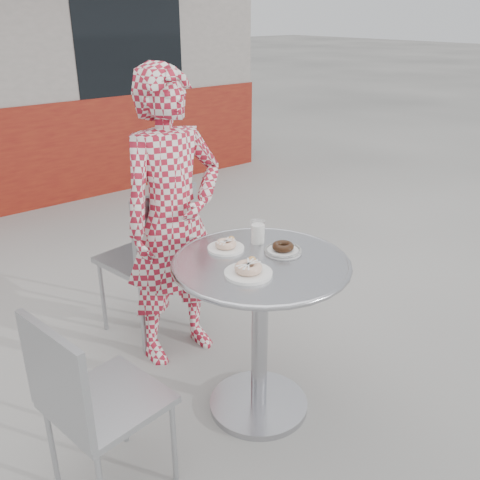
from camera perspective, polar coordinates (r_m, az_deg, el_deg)
ground at (r=2.76m, az=2.19°, el=-17.91°), size 60.00×60.00×0.00m
bistro_table at (r=2.44m, az=2.18°, el=-6.40°), size 0.80×0.80×0.81m
chair_far at (r=3.25m, az=-9.73°, el=-5.03°), size 0.51×0.51×0.93m
chair_left at (r=2.32m, az=-13.76°, el=-19.74°), size 0.46×0.45×0.84m
seated_person at (r=2.83m, az=-7.11°, el=2.09°), size 0.59×0.39×1.60m
plate_far at (r=2.45m, az=-1.49°, el=-0.59°), size 0.17×0.17×0.05m
plate_near at (r=2.22m, az=0.91°, el=-3.19°), size 0.20×0.20×0.05m
plate_checker at (r=2.43m, az=4.60°, el=-0.98°), size 0.17×0.17×0.04m
milk_cup at (r=2.51m, az=1.92°, el=0.78°), size 0.07×0.07×0.11m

